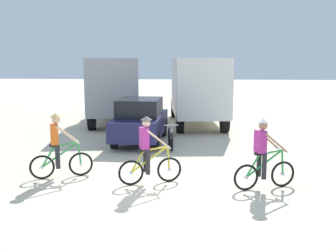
{
  "coord_description": "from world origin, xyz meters",
  "views": [
    {
      "loc": [
        1.03,
        -9.37,
        3.23
      ],
      "look_at": [
        -0.02,
        3.52,
        1.1
      ],
      "focal_mm": 42.44,
      "sensor_mm": 36.0,
      "label": 1
    }
  ],
  "objects": [
    {
      "name": "cyclist_orange_shirt",
      "position": [
        -2.85,
        1.07,
        0.85
      ],
      "size": [
        1.61,
        0.8,
        1.82
      ],
      "color": "black",
      "rests_on": "ground"
    },
    {
      "name": "bicycle_spare",
      "position": [
        -0.06,
        5.09,
        0.4
      ],
      "size": [
        0.5,
        1.72,
        0.97
      ],
      "color": "black",
      "rests_on": "ground"
    },
    {
      "name": "cyclist_near_camera",
      "position": [
        2.64,
        0.53,
        0.85
      ],
      "size": [
        1.63,
        0.76,
        1.82
      ],
      "color": "black",
      "rests_on": "ground"
    },
    {
      "name": "sedan_parked",
      "position": [
        -1.34,
        6.13,
        0.88
      ],
      "size": [
        1.83,
        4.23,
        1.76
      ],
      "color": "#1E1E4C",
      "rests_on": "ground"
    },
    {
      "name": "cyclist_cowboy_hat",
      "position": [
        -0.31,
        0.72,
        0.85
      ],
      "size": [
        1.63,
        0.77,
        1.82
      ],
      "color": "black",
      "rests_on": "ground"
    },
    {
      "name": "ground_plane",
      "position": [
        0.0,
        0.0,
        0.0
      ],
      "size": [
        120.0,
        120.0,
        0.0
      ],
      "primitive_type": "plane",
      "color": "beige"
    },
    {
      "name": "box_truck_grey_hauler",
      "position": [
        -3.41,
        11.19,
        1.87
      ],
      "size": [
        3.33,
        7.02,
        3.35
      ],
      "color": "#9E9EA3",
      "rests_on": "ground"
    },
    {
      "name": "box_truck_white_box",
      "position": [
        0.87,
        10.72,
        1.87
      ],
      "size": [
        3.12,
        6.97,
        3.35
      ],
      "color": "white",
      "rests_on": "ground"
    }
  ]
}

